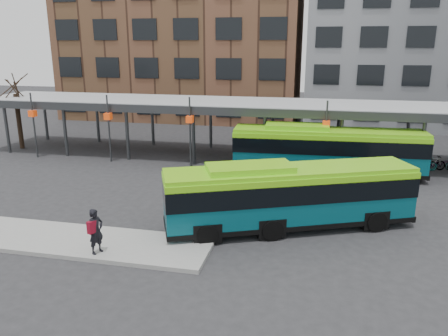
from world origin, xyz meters
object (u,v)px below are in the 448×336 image
bus_front (289,195)px  tree (19,119)px  pedestrian (96,231)px  bus_rear (327,149)px

bus_front → tree: bearing=129.7°
pedestrian → bus_rear: bearing=-11.7°
bus_rear → pedestrian: bus_rear is taller
bus_front → pedestrian: bus_front is taller
bus_front → bus_rear: (1.74, 9.02, 0.08)m
bus_rear → pedestrian: 16.23m
tree → pedestrian: size_ratio=3.03×
tree → pedestrian: (15.16, -15.98, -1.32)m
bus_rear → pedestrian: bearing=-126.5°
bus_rear → tree: bearing=171.2°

